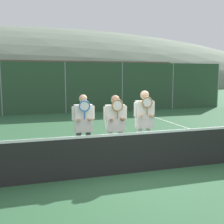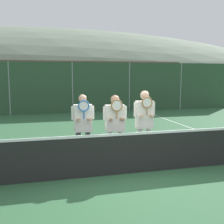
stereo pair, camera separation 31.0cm
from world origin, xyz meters
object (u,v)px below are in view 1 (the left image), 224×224
at_px(player_center_left, 115,123).
at_px(car_left_of_center, 64,94).
at_px(player_center_right, 144,120).
at_px(player_leftmost, 83,124).
at_px(car_center, 138,93).

xyz_separation_m(player_center_left, car_left_of_center, (0.36, 12.56, -0.12)).
bearing_deg(player_center_right, car_left_of_center, 91.86).
xyz_separation_m(player_leftmost, car_left_of_center, (1.17, 12.49, -0.11)).
height_order(player_center_left, player_center_right, player_center_right).
bearing_deg(player_center_left, car_left_of_center, 88.37).
relative_size(player_center_right, car_left_of_center, 0.41).
relative_size(player_center_left, car_center, 0.40).
height_order(player_leftmost, player_center_right, player_center_right).
xyz_separation_m(player_center_left, car_center, (5.70, 12.37, -0.12)).
bearing_deg(car_center, player_leftmost, -117.91).
distance_m(player_leftmost, player_center_left, 0.82).
distance_m(player_leftmost, car_center, 13.91).
relative_size(player_center_left, player_center_right, 0.94).
xyz_separation_m(player_center_right, car_left_of_center, (-0.41, 12.63, -0.18)).
bearing_deg(player_center_left, player_leftmost, 174.78).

